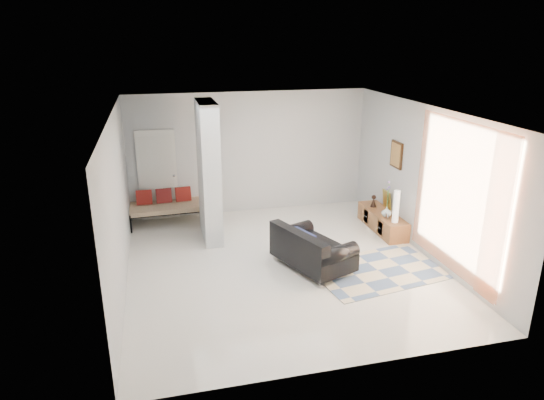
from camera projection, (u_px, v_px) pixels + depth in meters
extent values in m
plane|color=silver|center=(282.00, 264.00, 8.89)|extent=(6.00, 6.00, 0.00)
plane|color=white|center=(283.00, 111.00, 7.98)|extent=(6.00, 6.00, 0.00)
plane|color=#B4B7B9|center=(249.00, 153.00, 11.19)|extent=(6.00, 0.00, 6.00)
plane|color=#B4B7B9|center=(348.00, 269.00, 5.68)|extent=(6.00, 0.00, 6.00)
plane|color=#B4B7B9|center=(118.00, 205.00, 7.82)|extent=(0.00, 6.00, 6.00)
plane|color=#B4B7B9|center=(425.00, 181.00, 9.05)|extent=(0.00, 6.00, 6.00)
cube|color=silver|center=(209.00, 172.00, 9.66)|extent=(0.35, 1.20, 2.80)
cube|color=silver|center=(158.00, 175.00, 10.81)|extent=(0.85, 0.06, 2.04)
plane|color=#F97941|center=(457.00, 198.00, 7.96)|extent=(0.00, 2.55, 2.55)
cube|color=#361F0E|center=(396.00, 155.00, 9.97)|extent=(0.04, 0.45, 0.55)
cube|color=brown|center=(382.00, 221.00, 10.40)|extent=(0.45, 1.60, 0.40)
cube|color=#361F0E|center=(380.00, 228.00, 10.03)|extent=(0.02, 0.21, 0.28)
cube|color=#361F0E|center=(366.00, 216.00, 10.68)|extent=(0.02, 0.21, 0.28)
cube|color=gold|center=(387.00, 200.00, 10.51)|extent=(0.09, 0.32, 0.40)
cube|color=silver|center=(386.00, 216.00, 9.97)|extent=(0.04, 0.10, 0.12)
cylinder|color=silver|center=(320.00, 283.00, 8.13)|extent=(0.05, 0.05, 0.10)
cylinder|color=silver|center=(278.00, 257.00, 9.08)|extent=(0.05, 0.05, 0.10)
cylinder|color=silver|center=(350.00, 272.00, 8.50)|extent=(0.05, 0.05, 0.10)
cylinder|color=silver|center=(306.00, 248.00, 9.45)|extent=(0.05, 0.05, 0.10)
cube|color=black|center=(313.00, 254.00, 8.72)|extent=(1.36, 1.69, 0.30)
cube|color=black|center=(298.00, 242.00, 8.43)|extent=(0.72, 1.44, 0.36)
cylinder|color=black|center=(336.00, 255.00, 8.18)|extent=(0.88, 0.57, 0.28)
cylinder|color=black|center=(292.00, 232.00, 9.12)|extent=(0.88, 0.57, 0.28)
cube|color=black|center=(304.00, 239.00, 8.49)|extent=(0.33, 0.55, 0.31)
cylinder|color=black|center=(131.00, 224.00, 10.23)|extent=(0.04, 0.04, 0.40)
cylinder|color=black|center=(216.00, 216.00, 10.69)|extent=(0.04, 0.04, 0.40)
cylinder|color=black|center=(131.00, 212.00, 10.91)|extent=(0.04, 0.04, 0.40)
cylinder|color=black|center=(211.00, 205.00, 11.38)|extent=(0.04, 0.04, 0.40)
cube|color=beige|center=(172.00, 207.00, 10.74)|extent=(1.86, 0.84, 0.12)
cube|color=maroon|center=(144.00, 197.00, 10.66)|extent=(0.35, 0.18, 0.33)
cube|color=maroon|center=(164.00, 196.00, 10.77)|extent=(0.35, 0.18, 0.33)
cube|color=maroon|center=(183.00, 194.00, 10.88)|extent=(0.35, 0.18, 0.33)
cube|color=beige|center=(378.00, 270.00, 8.66)|extent=(2.51, 1.88, 0.01)
cylinder|color=white|center=(396.00, 207.00, 9.70)|extent=(0.12, 0.12, 0.66)
imported|color=white|center=(387.00, 212.00, 10.06)|extent=(0.22, 0.22, 0.21)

